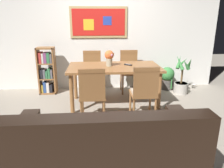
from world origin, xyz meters
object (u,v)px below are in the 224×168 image
object	(u,v)px
dining_chair_far_left	(92,69)
bookshelf	(47,71)
dining_chair_near_left	(92,92)
flower_vase	(109,57)
leather_couch	(106,154)
potted_ivy	(167,78)
potted_palm	(181,81)
tv_remote	(128,65)
dining_chair_far_right	(129,68)
dining_chair_near_right	(144,89)
dining_table	(114,71)

from	to	relation	value
dining_chair_far_left	bookshelf	size ratio (longest dim) A/B	0.91
dining_chair_near_left	flower_vase	xyz separation A→B (m)	(0.31, 0.80, 0.38)
leather_couch	potted_ivy	world-z (taller)	leather_couch
leather_couch	flower_vase	bearing A→B (deg)	85.29
potted_palm	tv_remote	xyz separation A→B (m)	(-1.25, -0.46, 0.47)
dining_chair_far_left	bookshelf	distance (m)	0.98
dining_chair_far_right	bookshelf	distance (m)	1.79
flower_vase	dining_chair_near_right	bearing A→B (deg)	-57.32
dining_chair_far_left	dining_chair_near_right	distance (m)	1.70
dining_chair_near_left	flower_vase	world-z (taller)	flower_vase
dining_chair_far_left	dining_chair_near_right	bearing A→B (deg)	-61.40
bookshelf	dining_chair_near_left	bearing A→B (deg)	-57.58
dining_chair_far_right	dining_chair_near_right	size ratio (longest dim) A/B	1.00
dining_chair_far_right	dining_chair_near_left	xyz separation A→B (m)	(-0.80, -1.55, 0.00)
dining_chair_far_right	tv_remote	xyz separation A→B (m)	(-0.14, -0.72, 0.22)
dining_table	dining_chair_near_right	bearing A→B (deg)	-61.56
dining_table	potted_ivy	bearing A→B (deg)	32.80
leather_couch	bookshelf	world-z (taller)	bookshelf
dining_table	leather_couch	size ratio (longest dim) A/B	0.93
leather_couch	dining_chair_far_right	bearing A→B (deg)	76.66
dining_chair_far_right	leather_couch	distance (m)	2.88
potted_palm	tv_remote	bearing A→B (deg)	-159.90
leather_couch	flower_vase	world-z (taller)	flower_vase
dining_chair_far_left	leather_couch	world-z (taller)	dining_chair_far_left
potted_ivy	potted_palm	world-z (taller)	potted_palm
dining_table	dining_chair_far_left	size ratio (longest dim) A/B	1.83
dining_table	dining_chair_far_right	size ratio (longest dim) A/B	1.83
dining_chair_far_left	leather_couch	bearing A→B (deg)	-86.84
dining_chair_near_right	dining_table	bearing A→B (deg)	118.44
dining_table	potted_ivy	world-z (taller)	dining_table
potted_ivy	flower_vase	world-z (taller)	flower_vase
dining_chair_far_right	dining_chair_far_left	world-z (taller)	same
dining_chair_near_right	leather_couch	bearing A→B (deg)	-117.21
dining_chair_far_right	leather_couch	xyz separation A→B (m)	(-0.66, -2.79, -0.22)
dining_chair_far_left	dining_chair_far_right	bearing A→B (deg)	1.74
dining_table	flower_vase	size ratio (longest dim) A/B	5.76
tv_remote	flower_vase	bearing A→B (deg)	-174.92
dining_chair_far_right	potted_ivy	bearing A→B (deg)	4.04
potted_palm	flower_vase	distance (m)	1.79
dining_chair_near_left	potted_palm	distance (m)	2.32
dining_chair_near_right	potted_palm	size ratio (longest dim) A/B	1.07
bookshelf	tv_remote	size ratio (longest dim) A/B	6.78
dining_chair_near_left	potted_ivy	world-z (taller)	dining_chair_near_left
potted_ivy	flower_vase	size ratio (longest dim) A/B	1.78
dining_chair_far_left	leather_couch	distance (m)	2.78
potted_palm	dining_chair_near_right	bearing A→B (deg)	-131.61
potted_ivy	dining_table	bearing A→B (deg)	-147.20
dining_table	potted_palm	distance (m)	1.64
flower_vase	tv_remote	bearing A→B (deg)	5.08
dining_chair_far_right	tv_remote	size ratio (longest dim) A/B	6.16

